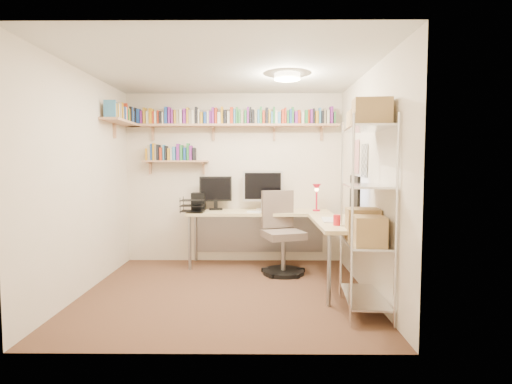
% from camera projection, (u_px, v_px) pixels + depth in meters
% --- Properties ---
extents(ground, '(3.20, 3.20, 0.00)m').
position_uv_depth(ground, '(226.00, 292.00, 4.56)').
color(ground, '#4C2920').
rests_on(ground, ground).
extents(room_shell, '(3.24, 3.04, 2.52)m').
position_uv_depth(room_shell, '(226.00, 156.00, 4.46)').
color(room_shell, beige).
rests_on(room_shell, ground).
extents(wall_shelves, '(3.12, 1.09, 0.80)m').
position_uv_depth(wall_shelves, '(204.00, 125.00, 5.72)').
color(wall_shelves, tan).
rests_on(wall_shelves, ground).
extents(corner_desk, '(2.39, 2.04, 1.36)m').
position_uv_depth(corner_desk, '(269.00, 214.00, 5.45)').
color(corner_desk, beige).
rests_on(corner_desk, ground).
extents(office_chair, '(0.61, 0.62, 1.10)m').
position_uv_depth(office_chair, '(282.00, 239.00, 5.33)').
color(office_chair, black).
rests_on(office_chair, ground).
extents(wire_rack, '(0.47, 0.85, 2.05)m').
position_uv_depth(wire_rack, '(366.00, 187.00, 3.87)').
color(wire_rack, silver).
rests_on(wire_rack, ground).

